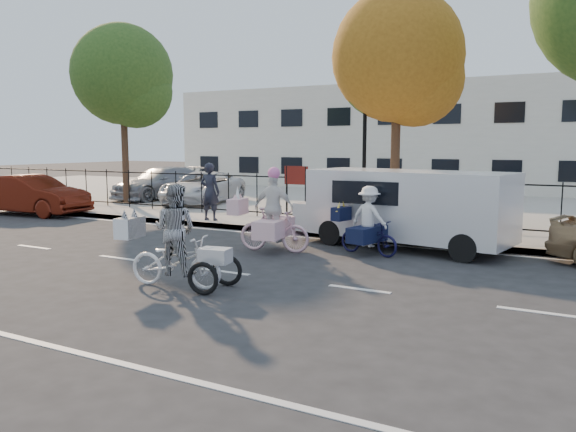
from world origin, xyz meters
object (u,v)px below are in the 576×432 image
Objects in this scene: red_sedan at (32,195)px; pedestrian at (210,192)px; white_van at (404,205)px; unicorn_bike at (273,221)px; lot_car_a at (162,183)px; zebra_trike at (176,248)px; lamppost at (365,129)px; bull_bike at (368,227)px; lot_car_c at (428,197)px; lot_car_b at (203,187)px.

pedestrian reaches higher than red_sedan.
white_van is at bearing 166.58° from pedestrian.
red_sedan is at bearing 71.97° from unicorn_bike.
pedestrian is 0.38× the size of lot_car_a.
unicorn_bike reaches higher than zebra_trike.
zebra_trike reaches higher than red_sedan.
lamppost reaches higher than lot_car_a.
bull_bike is 14.80m from lot_car_a.
zebra_trike is at bearing -39.09° from lot_car_a.
white_van is at bearing -96.37° from red_sedan.
lamppost is 0.97× the size of lot_car_c.
lamppost is at bearing -137.51° from lot_car_c.
zebra_trike is 11.12m from lot_car_c.
pedestrian is 7.39m from lot_car_c.
white_van is (2.56, 5.95, 0.35)m from zebra_trike.
red_sedan is (-14.41, -0.00, -0.35)m from white_van.
unicorn_bike is at bearing -54.84° from lot_car_b.
lot_car_c is (9.78, -0.39, 0.06)m from lot_car_b.
pedestrian is (-4.92, -1.23, -2.01)m from lamppost.
lot_car_b is (-7.88, 11.35, 0.08)m from zebra_trike.
pedestrian is at bearing -169.24° from lot_car_c.
pedestrian is 0.39× the size of lot_car_b.
zebra_trike is 3.89m from unicorn_bike.
lamppost is at bearing -170.57° from pedestrian.
pedestrian is at bearing -28.90° from lot_car_a.
lamppost is at bearing -13.87° from zebra_trike.
white_van reaches higher than bull_bike.
lamppost reaches higher than bull_bike.
zebra_trike is 5.09m from bull_bike.
lot_car_c is at bearing -24.24° from unicorn_bike.
lot_car_b is at bearing 162.46° from white_van.
lamppost reaches higher than zebra_trike.
lot_car_b is at bearing 159.90° from lamppost.
bull_bike is 0.38× the size of lot_car_b.
unicorn_bike is 1.15× the size of bull_bike.
unicorn_bike reaches higher than lot_car_a.
lamppost is 1.90× the size of zebra_trike.
lamppost is at bearing -17.59° from unicorn_bike.
lot_car_a is at bearing 31.97° from zebra_trike.
pedestrian is at bearing 21.90° from zebra_trike.
zebra_trike is 1.07× the size of unicorn_bike.
bull_bike is (2.06, 4.66, -0.08)m from zebra_trike.
red_sedan is at bearing -90.98° from lot_car_a.
red_sedan is (-12.43, -2.30, -2.36)m from lamppost.
lot_car_a is 1.13× the size of lot_car_c.
pedestrian is at bearing 45.18° from unicorn_bike.
white_van reaches higher than lot_car_c.
lot_car_a is (-10.76, 12.04, 0.13)m from zebra_trike.
lot_car_c is (6.24, 3.94, -0.22)m from pedestrian.
unicorn_bike reaches higher than pedestrian.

